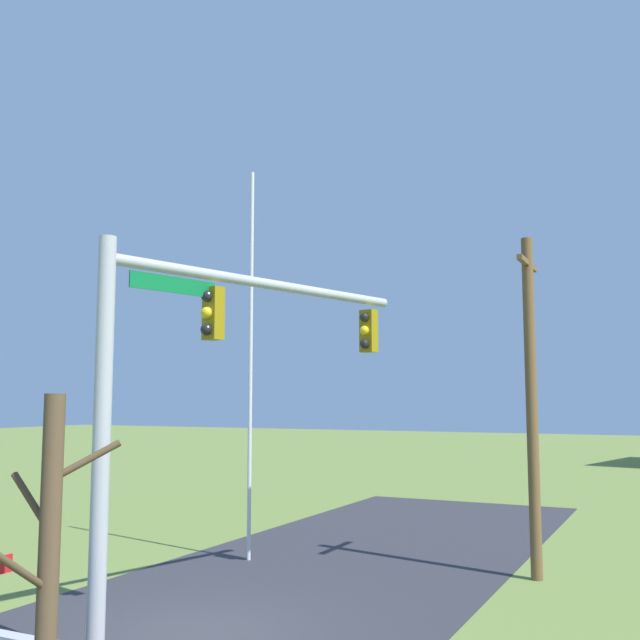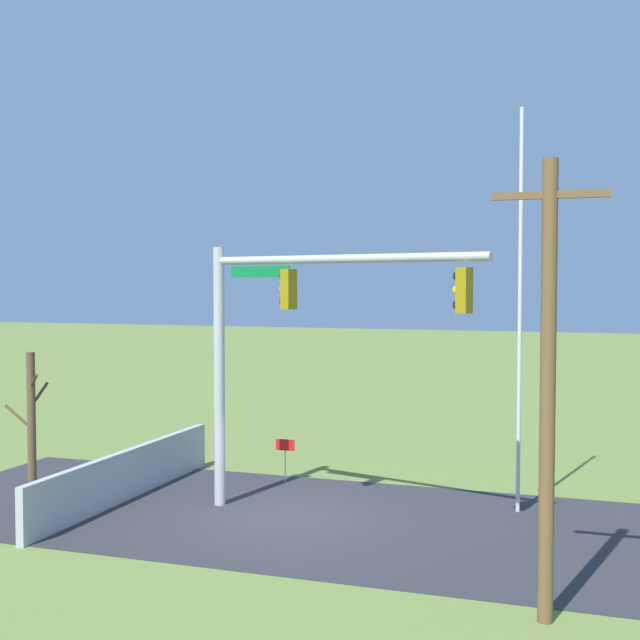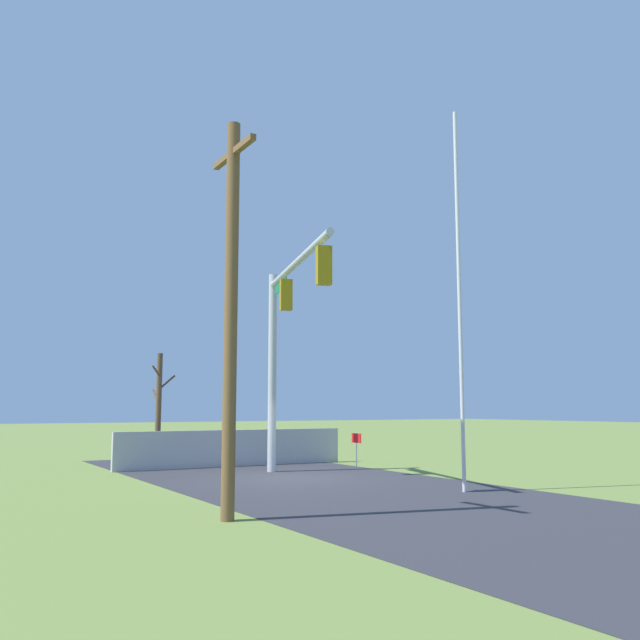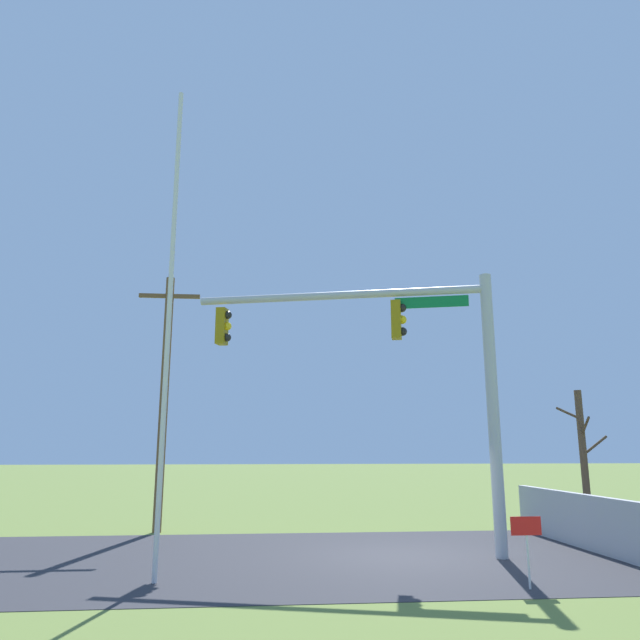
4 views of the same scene
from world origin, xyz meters
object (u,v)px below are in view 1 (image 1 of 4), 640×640
at_px(bare_tree, 47,605).
at_px(signal_mast, 204,363).
at_px(utility_pole, 531,398).
at_px(flagpole, 251,361).

bearing_deg(bare_tree, signal_mast, -158.46).
height_order(signal_mast, utility_pole, utility_pole).
bearing_deg(utility_pole, flagpole, -80.64).
xyz_separation_m(flagpole, bare_tree, (10.92, 4.53, -2.90)).
bearing_deg(flagpole, bare_tree, 22.53).
bearing_deg(utility_pole, signal_mast, -34.71).
height_order(signal_mast, flagpole, flagpole).
xyz_separation_m(signal_mast, flagpole, (-5.36, -2.33, 0.34)).
height_order(flagpole, bare_tree, flagpole).
bearing_deg(utility_pole, bare_tree, -10.80).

